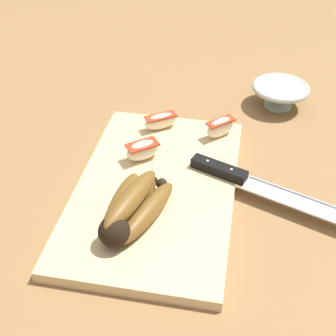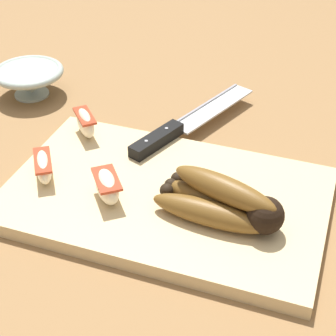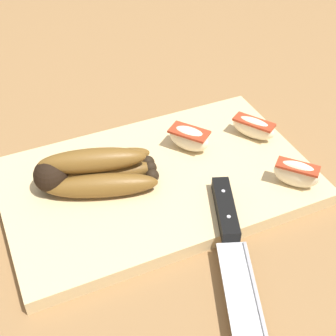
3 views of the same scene
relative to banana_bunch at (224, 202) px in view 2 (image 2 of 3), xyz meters
name	(u,v)px [view 2 (image 2 of 3)]	position (x,y,z in m)	size (l,w,h in m)	color
ground_plane	(163,196)	(-0.09, 0.03, -0.04)	(6.00, 6.00, 0.00)	olive
cutting_board	(165,198)	(-0.08, 0.02, -0.03)	(0.42, 0.26, 0.02)	#DBBC84
banana_bunch	(224,202)	(0.00, 0.00, 0.00)	(0.16, 0.10, 0.06)	black
chefs_knife	(177,128)	(-0.12, 0.17, -0.02)	(0.13, 0.27, 0.02)	silver
apple_wedge_near	(43,166)	(-0.25, 0.00, 0.00)	(0.05, 0.07, 0.03)	#F4E5C1
apple_wedge_middle	(107,186)	(-0.15, -0.02, 0.00)	(0.06, 0.07, 0.04)	#F4E5C1
apple_wedge_far	(85,123)	(-0.24, 0.11, 0.00)	(0.06, 0.06, 0.04)	#F4E5C1
ceramic_bowl	(30,80)	(-0.41, 0.22, -0.01)	(0.12, 0.12, 0.05)	#A8B7AD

